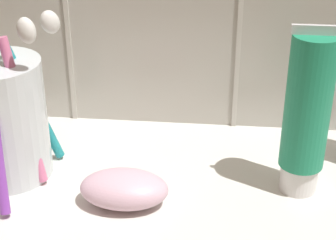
# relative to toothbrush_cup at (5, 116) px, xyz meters

# --- Properties ---
(sink_counter) EXTENTS (0.72, 0.33, 0.02)m
(sink_counter) POSITION_rel_toothbrush_cup_xyz_m (0.20, -0.05, -0.07)
(sink_counter) COLOR silver
(sink_counter) RESTS_ON ground
(toothbrush_cup) EXTENTS (0.11, 0.14, 0.19)m
(toothbrush_cup) POSITION_rel_toothbrush_cup_xyz_m (0.00, 0.00, 0.00)
(toothbrush_cup) COLOR silver
(toothbrush_cup) RESTS_ON sink_counter
(toothpaste_tube) EXTENTS (0.04, 0.04, 0.16)m
(toothpaste_tube) POSITION_rel_toothbrush_cup_xyz_m (0.27, 0.00, 0.02)
(toothpaste_tube) COLOR white
(toothpaste_tube) RESTS_ON sink_counter
(soap_bar) EXTENTS (0.08, 0.05, 0.03)m
(soap_bar) POSITION_rel_toothbrush_cup_xyz_m (0.12, -0.04, -0.05)
(soap_bar) COLOR #DBB2C6
(soap_bar) RESTS_ON sink_counter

